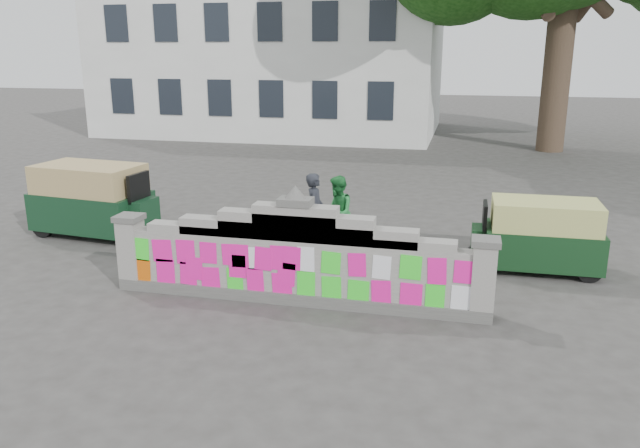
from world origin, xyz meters
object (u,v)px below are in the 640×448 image
object	(u,v)px
cyclist_bike	(315,238)
rickshaw_left	(94,199)
pedestrian	(337,213)
rickshaw_right	(540,235)
cyclist_rider	(315,223)

from	to	relation	value
cyclist_bike	rickshaw_left	bearing A→B (deg)	72.74
pedestrian	rickshaw_left	world-z (taller)	rickshaw_left
rickshaw_left	pedestrian	bearing A→B (deg)	8.44
rickshaw_right	cyclist_bike	bearing A→B (deg)	4.43
rickshaw_left	rickshaw_right	distance (m)	9.60
cyclist_bike	pedestrian	distance (m)	0.89
cyclist_rider	rickshaw_right	world-z (taller)	cyclist_rider
cyclist_rider	rickshaw_left	world-z (taller)	rickshaw_left
rickshaw_left	rickshaw_right	bearing A→B (deg)	5.18
rickshaw_left	rickshaw_right	xyz separation A→B (m)	(9.60, -0.16, -0.13)
pedestrian	rickshaw_left	xyz separation A→B (m)	(-5.59, -0.22, 0.05)
pedestrian	cyclist_rider	bearing A→B (deg)	-36.51
pedestrian	rickshaw_left	size ratio (longest dim) A/B	0.53
cyclist_bike	rickshaw_left	world-z (taller)	rickshaw_left
pedestrian	rickshaw_right	size ratio (longest dim) A/B	0.64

